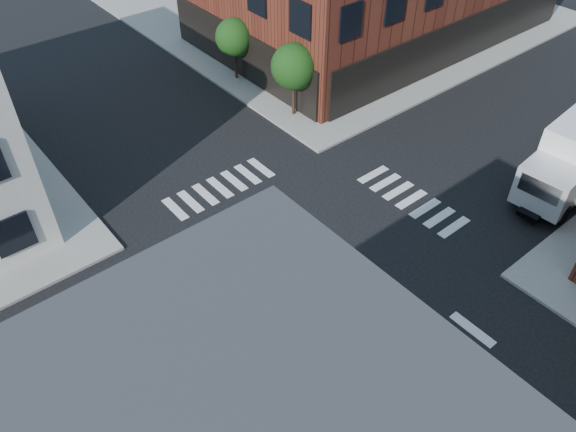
# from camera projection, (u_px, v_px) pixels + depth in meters

# --- Properties ---
(ground) EXTENTS (120.00, 120.00, 0.00)m
(ground) POSITION_uv_depth(u_px,v_px,m) (308.00, 263.00, 25.26)
(ground) COLOR black
(ground) RESTS_ON ground
(sidewalk_ne) EXTENTS (30.00, 30.00, 0.15)m
(sidewalk_ne) POSITION_uv_depth(u_px,v_px,m) (333.00, 8.00, 47.29)
(sidewalk_ne) COLOR gray
(sidewalk_ne) RESTS_ON ground
(tree_near) EXTENTS (2.69, 2.69, 4.49)m
(tree_near) POSITION_uv_depth(u_px,v_px,m) (295.00, 68.00, 32.50)
(tree_near) COLOR black
(tree_near) RESTS_ON ground
(tree_far) EXTENTS (2.43, 2.43, 4.07)m
(tree_far) POSITION_uv_depth(u_px,v_px,m) (235.00, 39.00, 36.16)
(tree_far) COLOR black
(tree_far) RESTS_ON ground
(signal_pole) EXTENTS (1.29, 1.24, 4.60)m
(signal_pole) POSITION_uv_depth(u_px,v_px,m) (285.00, 430.00, 16.31)
(signal_pole) COLOR black
(signal_pole) RESTS_ON ground
(traffic_cone) EXTENTS (0.53, 0.53, 0.73)m
(traffic_cone) POSITION_uv_depth(u_px,v_px,m) (292.00, 407.00, 19.57)
(traffic_cone) COLOR #FF600B
(traffic_cone) RESTS_ON ground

